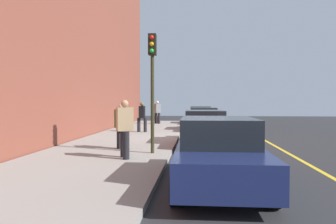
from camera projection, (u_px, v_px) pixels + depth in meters
ground_plane at (199, 142)px, 14.96m from camera, size 56.00×56.00×0.00m
sidewalk at (130, 139)px, 15.25m from camera, size 28.00×4.60×0.15m
lane_stripe_centre at (268, 142)px, 14.68m from camera, size 28.00×0.14×0.01m
parked_car_charcoal at (200, 116)px, 25.87m from camera, size 4.27×1.98×1.51m
parked_car_silver at (204, 120)px, 19.99m from camera, size 4.32×1.93×1.51m
parked_car_red at (205, 128)px, 13.49m from camera, size 4.67×1.97×1.51m
parked_car_navy at (218, 152)px, 6.98m from camera, size 4.23×1.92×1.51m
pedestrian_black_coat at (142, 116)px, 18.22m from camera, size 0.47×0.57×1.71m
pedestrian_tan_coat at (125, 127)px, 9.66m from camera, size 0.55×0.56×1.78m
pedestrian_olive_coat at (122, 125)px, 11.57m from camera, size 0.51×0.52×1.67m
pedestrian_grey_coat at (157, 111)px, 25.39m from camera, size 0.57×0.56×1.82m
traffic_light_pole at (152, 72)px, 10.59m from camera, size 0.35×0.26×3.98m
rolling_suitcase at (157, 120)px, 25.78m from camera, size 0.34×0.22×0.90m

